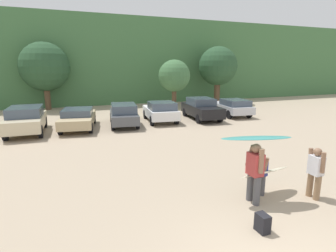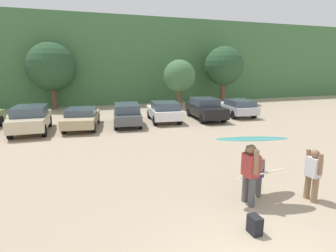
{
  "view_description": "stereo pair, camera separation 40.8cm",
  "coord_description": "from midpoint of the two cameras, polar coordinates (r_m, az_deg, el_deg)",
  "views": [
    {
      "loc": [
        -3.63,
        -3.47,
        3.87
      ],
      "look_at": [
        0.56,
        7.66,
        1.26
      ],
      "focal_mm": 28.88,
      "sensor_mm": 36.0,
      "label": 1
    },
    {
      "loc": [
        -3.25,
        -3.61,
        3.87
      ],
      "look_at": [
        0.56,
        7.66,
        1.26
      ],
      "focal_mm": 28.88,
      "sensor_mm": 36.0,
      "label": 2
    }
  ],
  "objects": [
    {
      "name": "hillside_ridge",
      "position": [
        34.3,
        -15.29,
        12.97
      ],
      "size": [
        108.0,
        12.0,
        8.93
      ],
      "primitive_type": "cube",
      "color": "#427042",
      "rests_on": "ground_plane"
    },
    {
      "name": "tree_left",
      "position": [
        27.15,
        -25.01,
        11.25
      ],
      "size": [
        4.34,
        4.34,
        6.05
      ],
      "color": "brown",
      "rests_on": "ground_plane"
    },
    {
      "name": "tree_far_right",
      "position": [
        26.1,
        0.88,
        10.51
      ],
      "size": [
        3.01,
        3.01,
        4.55
      ],
      "color": "brown",
      "rests_on": "ground_plane"
    },
    {
      "name": "tree_center",
      "position": [
        29.58,
        10.09,
        12.31
      ],
      "size": [
        4.03,
        4.03,
        5.98
      ],
      "color": "brown",
      "rests_on": "ground_plane"
    },
    {
      "name": "parked_car_champagne",
      "position": [
        18.07,
        -28.36,
        1.28
      ],
      "size": [
        2.02,
        4.25,
        1.58
      ],
      "rotation": [
        0.0,
        0.0,
        1.55
      ],
      "color": "beige",
      "rests_on": "ground_plane"
    },
    {
      "name": "parked_car_tan",
      "position": [
        18.15,
        -19.07,
        1.64
      ],
      "size": [
        2.58,
        4.65,
        1.29
      ],
      "rotation": [
        0.0,
        0.0,
        1.41
      ],
      "color": "tan",
      "rests_on": "ground_plane"
    },
    {
      "name": "parked_car_dark_gray",
      "position": [
        18.34,
        -9.97,
        2.51
      ],
      "size": [
        2.23,
        4.28,
        1.47
      ],
      "rotation": [
        0.0,
        0.0,
        1.44
      ],
      "color": "#4C4F54",
      "rests_on": "ground_plane"
    },
    {
      "name": "parked_car_white",
      "position": [
        19.36,
        -2.19,
        3.18
      ],
      "size": [
        2.31,
        4.12,
        1.48
      ],
      "rotation": [
        0.0,
        0.0,
        1.46
      ],
      "color": "white",
      "rests_on": "ground_plane"
    },
    {
      "name": "parked_car_black",
      "position": [
        20.52,
        6.51,
        3.74
      ],
      "size": [
        2.21,
        4.57,
        1.58
      ],
      "rotation": [
        0.0,
        0.0,
        1.48
      ],
      "color": "black",
      "rests_on": "ground_plane"
    },
    {
      "name": "parked_car_silver",
      "position": [
        22.41,
        12.78,
        4.02
      ],
      "size": [
        2.28,
        4.53,
        1.36
      ],
      "rotation": [
        0.0,
        0.0,
        1.48
      ],
      "color": "silver",
      "rests_on": "ground_plane"
    },
    {
      "name": "person_adult",
      "position": [
        8.11,
        16.47,
        -8.88
      ],
      "size": [
        0.33,
        0.73,
        1.77
      ],
      "rotation": [
        0.0,
        0.0,
        3.12
      ],
      "color": "#4C4C51",
      "rests_on": "ground_plane"
    },
    {
      "name": "person_child",
      "position": [
        8.8,
        17.81,
        -9.11
      ],
      "size": [
        0.25,
        0.55,
        1.31
      ],
      "rotation": [
        0.0,
        0.0,
        3.12
      ],
      "color": "#4C4C51",
      "rests_on": "ground_plane"
    },
    {
      "name": "person_companion",
      "position": [
        9.1,
        27.58,
        -8.26
      ],
      "size": [
        0.29,
        0.6,
        1.56
      ],
      "rotation": [
        0.0,
        0.0,
        3.12
      ],
      "color": "#8C6B4C",
      "rests_on": "ground_plane"
    },
    {
      "name": "surfboard_teal",
      "position": [
        7.98,
        16.8,
        -2.45
      ],
      "size": [
        2.15,
        1.09,
        0.12
      ],
      "rotation": [
        0.0,
        0.0,
        2.89
      ],
      "color": "teal"
    },
    {
      "name": "surfboard_cream",
      "position": [
        8.79,
        18.56,
        -9.22
      ],
      "size": [
        1.96,
        0.77,
        0.29
      ],
      "rotation": [
        0.0,
        0.0,
        3.28
      ],
      "color": "beige"
    },
    {
      "name": "backpack_dropped",
      "position": [
        7.14,
        17.71,
        -18.96
      ],
      "size": [
        0.24,
        0.34,
        0.45
      ],
      "color": "black",
      "rests_on": "ground_plane"
    }
  ]
}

